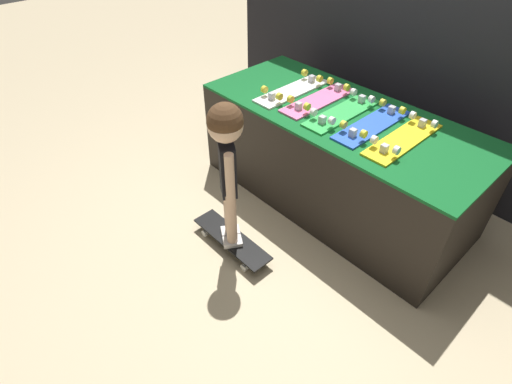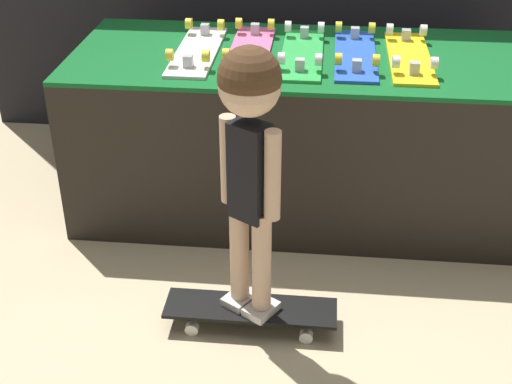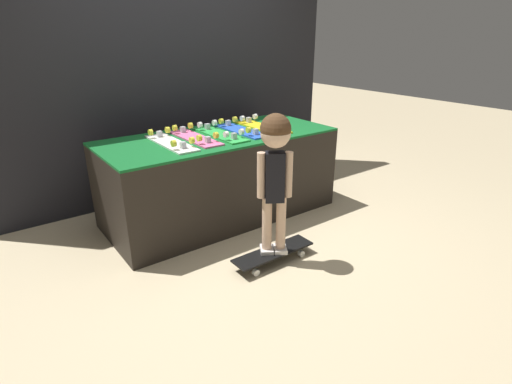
{
  "view_description": "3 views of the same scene",
  "coord_description": "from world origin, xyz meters",
  "px_view_note": "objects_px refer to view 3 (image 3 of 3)",
  "views": [
    {
      "loc": [
        1.43,
        -1.66,
        2.16
      ],
      "look_at": [
        -0.14,
        -0.21,
        0.38
      ],
      "focal_mm": 28.0,
      "sensor_mm": 36.0,
      "label": 1
    },
    {
      "loc": [
        0.11,
        -2.61,
        1.88
      ],
      "look_at": [
        -0.14,
        -0.17,
        0.44
      ],
      "focal_mm": 50.0,
      "sensor_mm": 36.0,
      "label": 2
    },
    {
      "loc": [
        -1.82,
        -2.5,
        1.66
      ],
      "look_at": [
        -0.11,
        -0.19,
        0.49
      ],
      "focal_mm": 28.0,
      "sensor_mm": 36.0,
      "label": 3
    }
  ],
  "objects_px": {
    "skateboard_green_on_rack": "(220,133)",
    "child": "(275,159)",
    "skateboard_white_on_rack": "(171,142)",
    "skateboard_blue_on_rack": "(241,129)",
    "skateboard_yellow_on_rack": "(262,126)",
    "skateboard_pink_on_rack": "(195,137)",
    "skateboard_on_floor": "(273,253)"
  },
  "relations": [
    {
      "from": "skateboard_yellow_on_rack",
      "to": "skateboard_white_on_rack",
      "type": "bearing_deg",
      "value": -179.29
    },
    {
      "from": "skateboard_pink_on_rack",
      "to": "skateboard_blue_on_rack",
      "type": "bearing_deg",
      "value": -1.25
    },
    {
      "from": "skateboard_white_on_rack",
      "to": "child",
      "type": "xyz_separation_m",
      "value": [
        0.35,
        -0.94,
        0.03
      ]
    },
    {
      "from": "skateboard_green_on_rack",
      "to": "child",
      "type": "distance_m",
      "value": 0.95
    },
    {
      "from": "skateboard_blue_on_rack",
      "to": "skateboard_pink_on_rack",
      "type": "bearing_deg",
      "value": 178.75
    },
    {
      "from": "skateboard_on_floor",
      "to": "child",
      "type": "bearing_deg",
      "value": -116.57
    },
    {
      "from": "skateboard_yellow_on_rack",
      "to": "skateboard_green_on_rack",
      "type": "bearing_deg",
      "value": -179.11
    },
    {
      "from": "skateboard_white_on_rack",
      "to": "child",
      "type": "bearing_deg",
      "value": -69.81
    },
    {
      "from": "skateboard_green_on_rack",
      "to": "skateboard_blue_on_rack",
      "type": "xyz_separation_m",
      "value": [
        0.24,
        0.02,
        0.0
      ]
    },
    {
      "from": "skateboard_pink_on_rack",
      "to": "skateboard_green_on_rack",
      "type": "bearing_deg",
      "value": -6.18
    },
    {
      "from": "skateboard_white_on_rack",
      "to": "skateboard_yellow_on_rack",
      "type": "xyz_separation_m",
      "value": [
        0.96,
        0.01,
        0.0
      ]
    },
    {
      "from": "skateboard_green_on_rack",
      "to": "skateboard_on_floor",
      "type": "xyz_separation_m",
      "value": [
        -0.13,
        -0.94,
        -0.73
      ]
    },
    {
      "from": "skateboard_white_on_rack",
      "to": "skateboard_pink_on_rack",
      "type": "relative_size",
      "value": 1.0
    },
    {
      "from": "skateboard_blue_on_rack",
      "to": "skateboard_yellow_on_rack",
      "type": "height_order",
      "value": "same"
    },
    {
      "from": "skateboard_green_on_rack",
      "to": "skateboard_white_on_rack",
      "type": "bearing_deg",
      "value": -179.47
    },
    {
      "from": "skateboard_white_on_rack",
      "to": "skateboard_yellow_on_rack",
      "type": "distance_m",
      "value": 0.96
    },
    {
      "from": "skateboard_blue_on_rack",
      "to": "child",
      "type": "height_order",
      "value": "child"
    },
    {
      "from": "skateboard_blue_on_rack",
      "to": "child",
      "type": "distance_m",
      "value": 1.03
    },
    {
      "from": "skateboard_yellow_on_rack",
      "to": "child",
      "type": "xyz_separation_m",
      "value": [
        -0.61,
        -0.95,
        0.03
      ]
    },
    {
      "from": "skateboard_yellow_on_rack",
      "to": "skateboard_pink_on_rack",
      "type": "bearing_deg",
      "value": 178.53
    },
    {
      "from": "skateboard_green_on_rack",
      "to": "child",
      "type": "bearing_deg",
      "value": -98.09
    },
    {
      "from": "skateboard_green_on_rack",
      "to": "skateboard_blue_on_rack",
      "type": "relative_size",
      "value": 1.0
    },
    {
      "from": "skateboard_on_floor",
      "to": "skateboard_green_on_rack",
      "type": "bearing_deg",
      "value": 81.91
    },
    {
      "from": "skateboard_blue_on_rack",
      "to": "child",
      "type": "relative_size",
      "value": 0.64
    },
    {
      "from": "skateboard_pink_on_rack",
      "to": "child",
      "type": "xyz_separation_m",
      "value": [
        0.11,
        -0.97,
        0.03
      ]
    },
    {
      "from": "skateboard_pink_on_rack",
      "to": "skateboard_yellow_on_rack",
      "type": "bearing_deg",
      "value": -1.47
    },
    {
      "from": "skateboard_blue_on_rack",
      "to": "skateboard_yellow_on_rack",
      "type": "relative_size",
      "value": 1.0
    },
    {
      "from": "skateboard_pink_on_rack",
      "to": "skateboard_on_floor",
      "type": "height_order",
      "value": "skateboard_pink_on_rack"
    },
    {
      "from": "skateboard_blue_on_rack",
      "to": "skateboard_on_floor",
      "type": "xyz_separation_m",
      "value": [
        -0.37,
        -0.96,
        -0.73
      ]
    },
    {
      "from": "skateboard_pink_on_rack",
      "to": "child",
      "type": "distance_m",
      "value": 0.98
    },
    {
      "from": "skateboard_green_on_rack",
      "to": "skateboard_yellow_on_rack",
      "type": "bearing_deg",
      "value": 0.89
    },
    {
      "from": "skateboard_green_on_rack",
      "to": "skateboard_yellow_on_rack",
      "type": "height_order",
      "value": "same"
    }
  ]
}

